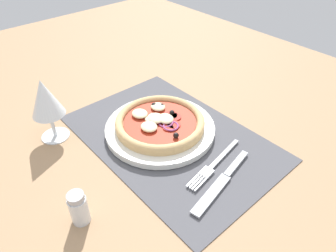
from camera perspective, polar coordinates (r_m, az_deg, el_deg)
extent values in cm
cube|color=#9E7A56|center=(72.19, 0.50, -2.91)|extent=(190.00, 140.00, 2.40)
cube|color=#4C4C51|center=(71.27, 0.51, -2.06)|extent=(48.47, 32.05, 0.40)
cylinder|color=silver|center=(72.26, -1.48, -0.45)|extent=(25.60, 25.60, 1.50)
cylinder|color=tan|center=(71.48, -1.50, 0.34)|extent=(20.59, 20.59, 1.00)
torus|color=tan|center=(70.96, -1.51, 0.88)|extent=(20.75, 20.75, 1.80)
cylinder|color=#A82D19|center=(71.09, -1.51, 0.75)|extent=(16.89, 16.89, 0.30)
ellipsoid|color=beige|center=(70.93, -3.19, 1.20)|extent=(2.92, 2.63, 0.88)
ellipsoid|color=beige|center=(71.03, -2.32, 1.47)|extent=(4.14, 3.73, 1.24)
ellipsoid|color=beige|center=(72.75, -5.26, 2.31)|extent=(3.98, 3.58, 1.19)
ellipsoid|color=beige|center=(70.86, -0.50, 1.39)|extent=(4.06, 3.66, 1.22)
ellipsoid|color=beige|center=(74.88, -1.86, 3.59)|extent=(3.72, 3.35, 1.12)
ellipsoid|color=beige|center=(68.59, -3.54, -0.14)|extent=(3.97, 3.57, 1.19)
sphere|color=black|center=(72.74, 0.75, 2.50)|extent=(1.23, 1.23, 1.23)
sphere|color=black|center=(75.19, -1.17, 3.79)|extent=(1.15, 1.15, 1.15)
sphere|color=black|center=(71.35, -1.09, 1.65)|extent=(1.16, 1.16, 1.16)
sphere|color=black|center=(66.11, 1.48, -1.74)|extent=(1.27, 1.27, 1.27)
sphere|color=black|center=(75.40, -2.63, 3.90)|extent=(1.24, 1.24, 1.24)
torus|color=#8E3D75|center=(70.06, -0.52, 0.53)|extent=(3.59, 3.58, 0.99)
torus|color=#8E3D75|center=(69.07, 0.30, -0.11)|extent=(3.66, 3.66, 0.44)
cylinder|color=#A3281E|center=(69.74, 1.11, 0.22)|extent=(3.08, 3.08, 0.30)
cylinder|color=#A3281E|center=(69.11, -0.18, -0.19)|extent=(2.42, 2.42, 0.30)
cylinder|color=#A3281E|center=(72.63, 0.43, 1.98)|extent=(3.36, 3.36, 0.30)
cylinder|color=#A3281E|center=(72.12, 1.31, 1.68)|extent=(2.90, 2.90, 0.30)
cylinder|color=#A3281E|center=(70.98, -3.14, 0.94)|extent=(2.64, 2.64, 0.30)
cube|color=#B2B5BA|center=(67.52, 10.36, -5.11)|extent=(2.82, 11.15, 0.44)
cube|color=#B2B5BA|center=(63.15, 7.19, -8.48)|extent=(2.60, 2.86, 0.44)
cube|color=#B2B5BA|center=(61.44, 4.72, -9.95)|extent=(1.06, 4.31, 0.44)
cube|color=#B2B5BA|center=(61.23, 5.18, -10.21)|extent=(1.06, 4.31, 0.44)
cube|color=#B2B5BA|center=(61.03, 5.65, -10.46)|extent=(1.06, 4.31, 0.44)
cube|color=#B2B5BA|center=(60.83, 6.13, -10.72)|extent=(1.06, 4.31, 0.44)
cube|color=#B2B5BA|center=(65.76, 12.52, -6.82)|extent=(2.96, 8.49, 0.62)
cube|color=#B2B5BA|center=(59.50, 8.04, -12.43)|extent=(4.28, 11.77, 0.44)
cylinder|color=silver|center=(76.39, -20.10, -1.63)|extent=(6.40, 6.40, 0.40)
cylinder|color=silver|center=(74.51, -20.62, 0.26)|extent=(0.80, 0.80, 6.00)
cone|color=silver|center=(70.58, -21.91, 4.90)|extent=(7.20, 7.20, 8.50)
cone|color=#D1336B|center=(70.61, -21.90, 4.88)|extent=(6.48, 6.48, 7.62)
cylinder|color=silver|center=(56.20, -16.14, -14.73)|extent=(3.20, 3.20, 5.50)
cylinder|color=#ADADB2|center=(53.65, -16.78, -12.55)|extent=(2.88, 2.88, 1.20)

